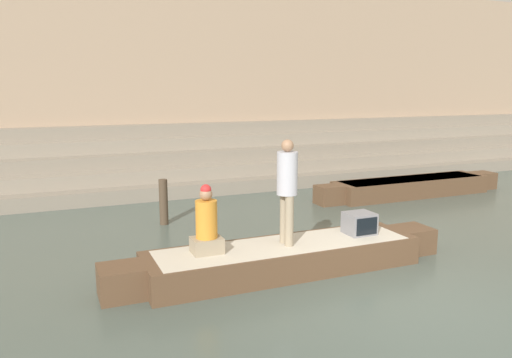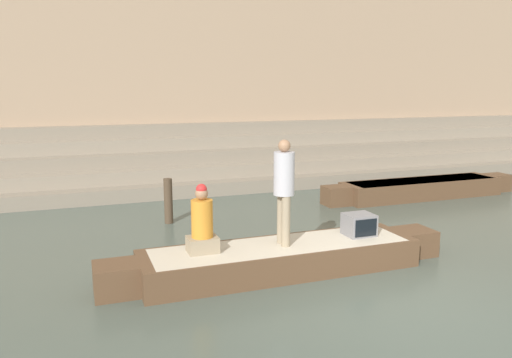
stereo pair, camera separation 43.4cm
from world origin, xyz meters
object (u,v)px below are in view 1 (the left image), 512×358
at_px(person_rowing, 207,226).
at_px(mooring_post, 164,202).
at_px(moored_boat_shore, 411,187).
at_px(person_standing, 287,185).
at_px(tv_set, 359,223).
at_px(rowboat_main, 284,257).

relative_size(person_rowing, mooring_post, 1.07).
bearing_deg(person_rowing, moored_boat_shore, 28.91).
bearing_deg(mooring_post, person_standing, -71.44).
height_order(person_standing, mooring_post, person_standing).
xyz_separation_m(person_standing, tv_set, (1.46, 0.03, -0.82)).
xyz_separation_m(person_rowing, moored_boat_shore, (7.24, 3.83, -0.65)).
relative_size(rowboat_main, mooring_post, 5.81).
relative_size(moored_boat_shore, mooring_post, 5.91).
height_order(tv_set, moored_boat_shore, tv_set).
bearing_deg(person_standing, person_rowing, 171.32).
relative_size(rowboat_main, moored_boat_shore, 0.98).
relative_size(rowboat_main, person_rowing, 5.43).
height_order(rowboat_main, moored_boat_shore, moored_boat_shore).
xyz_separation_m(rowboat_main, moored_boat_shore, (5.94, 3.93, 0.01)).
distance_m(tv_set, moored_boat_shore, 5.91).
height_order(rowboat_main, person_rowing, person_rowing).
distance_m(person_standing, tv_set, 1.67).
bearing_deg(person_rowing, tv_set, -0.24).
bearing_deg(tv_set, rowboat_main, -176.64).
xyz_separation_m(rowboat_main, person_standing, (0.04, 0.01, 1.23)).
distance_m(rowboat_main, mooring_post, 3.88).
bearing_deg(mooring_post, moored_boat_shore, 1.98).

